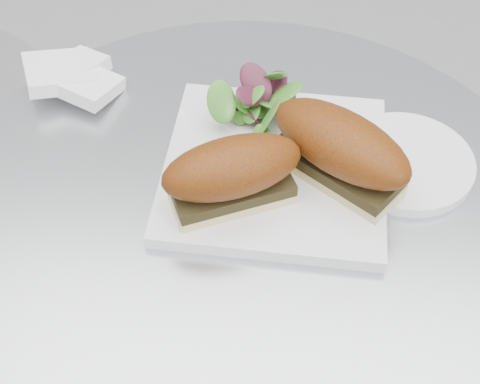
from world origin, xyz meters
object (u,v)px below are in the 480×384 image
object	(u,v)px
sandwich_left	(232,173)
sandwich_right	(340,149)
plate	(275,168)
saucer	(406,162)

from	to	relation	value
sandwich_left	sandwich_right	xyz separation A→B (m)	(0.11, 0.04, 0.00)
sandwich_right	plate	bearing A→B (deg)	-154.70
plate	saucer	xyz separation A→B (m)	(0.15, 0.02, -0.00)
sandwich_right	sandwich_left	bearing A→B (deg)	-120.87
sandwich_right	saucer	xyz separation A→B (m)	(0.08, 0.04, -0.05)
plate	sandwich_left	distance (m)	0.09
sandwich_right	saucer	bearing A→B (deg)	61.45
plate	sandwich_left	xyz separation A→B (m)	(-0.04, -0.06, 0.05)
plate	saucer	bearing A→B (deg)	8.50
saucer	plate	bearing A→B (deg)	-171.50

